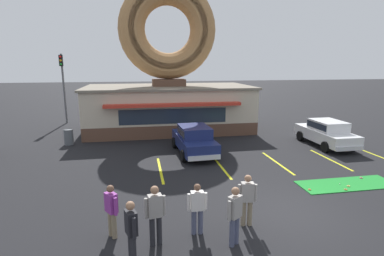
% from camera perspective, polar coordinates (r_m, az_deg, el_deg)
% --- Properties ---
extents(ground_plane, '(160.00, 160.00, 0.00)m').
position_cam_1_polar(ground_plane, '(11.14, 18.03, -15.06)').
color(ground_plane, black).
extents(donut_shop_building, '(12.30, 6.75, 10.96)m').
position_cam_1_polar(donut_shop_building, '(22.75, -4.47, 8.96)').
color(donut_shop_building, brown).
rests_on(donut_shop_building, ground).
extents(putting_mat, '(4.14, 1.38, 0.03)m').
position_cam_1_polar(putting_mat, '(14.40, 27.43, -9.48)').
color(putting_mat, '#1E842D').
rests_on(putting_mat, ground).
extents(mini_donut_near_left, '(0.13, 0.13, 0.04)m').
position_cam_1_polar(mini_donut_near_left, '(15.36, 29.51, -8.25)').
color(mini_donut_near_left, '#D8667F').
rests_on(mini_donut_near_left, putting_mat).
extents(mini_donut_near_right, '(0.13, 0.13, 0.04)m').
position_cam_1_polar(mini_donut_near_right, '(13.72, 27.22, -10.36)').
color(mini_donut_near_right, '#D17F47').
rests_on(mini_donut_near_right, putting_mat).
extents(mini_donut_mid_left, '(0.13, 0.13, 0.04)m').
position_cam_1_polar(mini_donut_mid_left, '(13.13, 21.49, -10.83)').
color(mini_donut_mid_left, '#D17F47').
rests_on(mini_donut_mid_left, putting_mat).
extents(mini_donut_mid_centre, '(0.13, 0.13, 0.04)m').
position_cam_1_polar(mini_donut_mid_centre, '(14.13, 27.65, -9.76)').
color(mini_donut_mid_centre, '#E5C666').
rests_on(mini_donut_mid_centre, putting_mat).
extents(golf_ball, '(0.04, 0.04, 0.04)m').
position_cam_1_polar(golf_ball, '(14.17, 26.32, -9.54)').
color(golf_ball, white).
rests_on(golf_ball, putting_mat).
extents(car_white, '(1.98, 4.56, 1.60)m').
position_cam_1_polar(car_white, '(20.20, 24.21, -0.70)').
color(car_white, silver).
rests_on(car_white, ground).
extents(car_navy, '(2.15, 4.64, 1.60)m').
position_cam_1_polar(car_navy, '(16.81, 0.40, -2.03)').
color(car_navy, navy).
rests_on(car_navy, ground).
extents(pedestrian_blue_sweater_man, '(0.50, 0.42, 1.73)m').
position_cam_1_polar(pedestrian_blue_sweater_man, '(8.62, 8.15, -15.77)').
color(pedestrian_blue_sweater_man, '#474C66').
rests_on(pedestrian_blue_sweater_man, ground).
extents(pedestrian_hooded_kid, '(0.60, 0.24, 1.58)m').
position_cam_1_polar(pedestrian_hooded_kid, '(9.09, 1.01, -14.76)').
color(pedestrian_hooded_kid, '#474C66').
rests_on(pedestrian_hooded_kid, ground).
extents(pedestrian_leather_jacket_man, '(0.59, 0.31, 1.76)m').
position_cam_1_polar(pedestrian_leather_jacket_man, '(8.60, -7.02, -15.67)').
color(pedestrian_leather_jacket_man, '#232328').
rests_on(pedestrian_leather_jacket_man, ground).
extents(pedestrian_clipboard_woman, '(0.34, 0.57, 1.70)m').
position_cam_1_polar(pedestrian_clipboard_woman, '(7.99, -11.48, -18.45)').
color(pedestrian_clipboard_woman, '#232328').
rests_on(pedestrian_clipboard_woman, ground).
extents(pedestrian_beanie_man, '(0.41, 0.51, 1.61)m').
position_cam_1_polar(pedestrian_beanie_man, '(9.23, -15.09, -14.62)').
color(pedestrian_beanie_man, '#7F7056').
rests_on(pedestrian_beanie_man, ground).
extents(pedestrian_crossing_woman, '(0.59, 0.29, 1.67)m').
position_cam_1_polar(pedestrian_crossing_woman, '(9.64, 10.47, -12.94)').
color(pedestrian_crossing_woman, '#7F7056').
rests_on(pedestrian_crossing_woman, ground).
extents(trash_bin, '(0.57, 0.57, 0.97)m').
position_cam_1_polar(trash_bin, '(20.29, -22.44, -1.57)').
color(trash_bin, '#51565B').
rests_on(trash_bin, ground).
extents(traffic_light_pole, '(0.28, 0.47, 5.80)m').
position_cam_1_polar(traffic_light_pole, '(27.45, -23.37, 8.48)').
color(traffic_light_pole, '#595B60').
rests_on(traffic_light_pole, ground).
extents(parking_stripe_far_left, '(0.12, 3.60, 0.01)m').
position_cam_1_polar(parking_stripe_far_left, '(14.56, -6.06, -7.93)').
color(parking_stripe_far_left, yellow).
rests_on(parking_stripe_far_left, ground).
extents(parking_stripe_left, '(0.12, 3.60, 0.01)m').
position_cam_1_polar(parking_stripe_left, '(15.05, 5.50, -7.25)').
color(parking_stripe_left, yellow).
rests_on(parking_stripe_left, ground).
extents(parking_stripe_mid_left, '(0.12, 3.60, 0.01)m').
position_cam_1_polar(parking_stripe_mid_left, '(16.09, 15.91, -6.38)').
color(parking_stripe_mid_left, yellow).
rests_on(parking_stripe_mid_left, ground).
extents(parking_stripe_centre, '(0.12, 3.60, 0.01)m').
position_cam_1_polar(parking_stripe_centre, '(17.59, 24.77, -5.47)').
color(parking_stripe_centre, yellow).
rests_on(parking_stripe_centre, ground).
extents(parking_stripe_mid_right, '(0.12, 3.60, 0.01)m').
position_cam_1_polar(parking_stripe_mid_right, '(19.44, 32.07, -4.61)').
color(parking_stripe_mid_right, yellow).
rests_on(parking_stripe_mid_right, ground).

